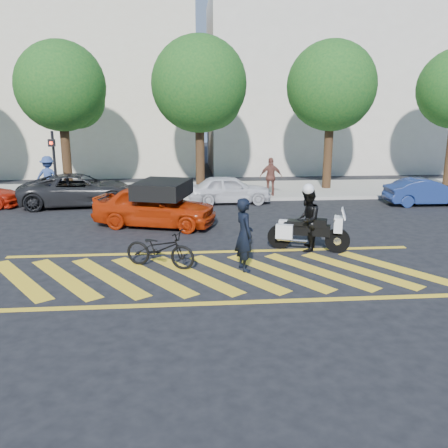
{
  "coord_description": "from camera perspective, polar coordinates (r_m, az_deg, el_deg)",
  "views": [
    {
      "loc": [
        -0.79,
        -11.67,
        4.28
      ],
      "look_at": [
        0.29,
        1.15,
        1.05
      ],
      "focal_mm": 38.0,
      "sensor_mm": 36.0,
      "label": 1
    }
  ],
  "objects": [
    {
      "name": "building_left",
      "position": [
        33.47,
        -17.83,
        14.68
      ],
      "size": [
        16.0,
        8.0,
        10.0
      ],
      "primitive_type": "cube",
      "color": "beige",
      "rests_on": "ground"
    },
    {
      "name": "parked_mid_left",
      "position": [
        21.67,
        -17.01,
        3.95
      ],
      "size": [
        5.24,
        2.86,
        1.39
      ],
      "primitive_type": "imported",
      "rotation": [
        0.0,
        0.0,
        1.68
      ],
      "color": "black",
      "rests_on": "ground"
    },
    {
      "name": "officer_bike",
      "position": [
        12.47,
        2.45,
        -1.28
      ],
      "size": [
        0.63,
        0.81,
        1.96
      ],
      "primitive_type": "imported",
      "rotation": [
        0.0,
        0.0,
        1.82
      ],
      "color": "black",
      "rests_on": "ground"
    },
    {
      "name": "tree_right",
      "position": [
        24.88,
        13.04,
        15.51
      ],
      "size": [
        4.4,
        4.4,
        7.41
      ],
      "color": "black",
      "rests_on": "ground"
    },
    {
      "name": "parked_right",
      "position": [
        22.68,
        23.17,
        3.57
      ],
      "size": [
        3.56,
        1.31,
        1.17
      ],
      "primitive_type": "imported",
      "rotation": [
        0.0,
        0.0,
        1.55
      ],
      "color": "navy",
      "rests_on": "ground"
    },
    {
      "name": "sidewalk",
      "position": [
        24.06,
        -2.84,
        4.01
      ],
      "size": [
        60.0,
        5.0,
        0.15
      ],
      "primitive_type": "cube",
      "color": "#9E998E",
      "rests_on": "ground"
    },
    {
      "name": "pedestrian_left",
      "position": [
        23.29,
        -20.37,
        5.35
      ],
      "size": [
        1.26,
        0.77,
        1.89
      ],
      "primitive_type": "imported",
      "rotation": [
        0.0,
        0.0,
        3.08
      ],
      "color": "navy",
      "rests_on": "sidewalk"
    },
    {
      "name": "parked_mid_right",
      "position": [
        21.28,
        0.67,
        4.22
      ],
      "size": [
        3.73,
        1.57,
        1.26
      ],
      "primitive_type": "imported",
      "rotation": [
        0.0,
        0.0,
        1.59
      ],
      "color": "silver",
      "rests_on": "ground"
    },
    {
      "name": "tree_left",
      "position": [
        24.39,
        -18.68,
        15.06
      ],
      "size": [
        4.2,
        4.2,
        7.26
      ],
      "color": "black",
      "rests_on": "ground"
    },
    {
      "name": "red_convertible",
      "position": [
        17.28,
        -8.32,
        2.16
      ],
      "size": [
        4.73,
        2.97,
        1.5
      ],
      "primitive_type": "imported",
      "rotation": [
        0.0,
        0.0,
        1.28
      ],
      "color": "#A92607",
      "rests_on": "ground"
    },
    {
      "name": "officer_moto",
      "position": [
        14.4,
        9.96,
        0.47
      ],
      "size": [
        0.98,
        1.1,
        1.89
      ],
      "primitive_type": "imported",
      "rotation": [
        0.0,
        0.0,
        -1.92
      ],
      "color": "black",
      "rests_on": "ground"
    },
    {
      "name": "crosswalk",
      "position": [
        12.46,
        -1.05,
        -6.0
      ],
      "size": [
        12.33,
        4.0,
        0.01
      ],
      "color": "yellow",
      "rests_on": "ground"
    },
    {
      "name": "ground",
      "position": [
        12.46,
        -0.87,
        -6.01
      ],
      "size": [
        90.0,
        90.0,
        0.0
      ],
      "primitive_type": "plane",
      "color": "black",
      "rests_on": "ground"
    },
    {
      "name": "building_right",
      "position": [
        34.13,
        12.35,
        15.83
      ],
      "size": [
        16.0,
        8.0,
        11.0
      ],
      "primitive_type": "cube",
      "color": "beige",
      "rests_on": "ground"
    },
    {
      "name": "signal_pole",
      "position": [
        22.28,
        -19.77,
        7.19
      ],
      "size": [
        0.28,
        0.43,
        3.2
      ],
      "color": "black",
      "rests_on": "ground"
    },
    {
      "name": "bicycle",
      "position": [
        12.93,
        -7.7,
        -2.95
      ],
      "size": [
        2.1,
        1.38,
        1.04
      ],
      "primitive_type": "imported",
      "rotation": [
        0.0,
        0.0,
        1.19
      ],
      "color": "black",
      "rests_on": "ground"
    },
    {
      "name": "police_motorcycle",
      "position": [
        14.5,
        9.96,
        -0.86
      ],
      "size": [
        2.37,
        1.24,
        1.09
      ],
      "rotation": [
        0.0,
        0.0,
        -0.35
      ],
      "color": "black",
      "rests_on": "ground"
    },
    {
      "name": "pedestrian_right",
      "position": [
        22.32,
        5.67,
        5.68
      ],
      "size": [
        1.08,
        0.54,
        1.78
      ],
      "primitive_type": "imported",
      "rotation": [
        0.0,
        0.0,
        3.04
      ],
      "color": "brown",
      "rests_on": "sidewalk"
    },
    {
      "name": "tree_center",
      "position": [
        23.77,
        -2.68,
        16.05
      ],
      "size": [
        4.6,
        4.6,
        7.56
      ],
      "color": "black",
      "rests_on": "ground"
    }
  ]
}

